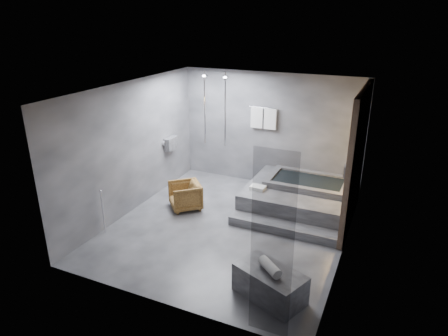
% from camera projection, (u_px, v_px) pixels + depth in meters
% --- Properties ---
extents(room, '(5.00, 5.04, 2.82)m').
position_uv_depth(room, '(253.00, 145.00, 7.55)').
color(room, '#313234').
rests_on(room, ground).
extents(tub_deck, '(2.20, 2.00, 0.50)m').
position_uv_depth(tub_deck, '(298.00, 197.00, 8.86)').
color(tub_deck, '#37373A').
rests_on(tub_deck, ground).
extents(tub_step, '(2.20, 0.36, 0.18)m').
position_uv_depth(tub_step, '(282.00, 228.00, 7.92)').
color(tub_step, '#37373A').
rests_on(tub_step, ground).
extents(concrete_bench, '(1.20, 0.94, 0.48)m').
position_uv_depth(concrete_bench, '(270.00, 284.00, 6.04)').
color(concrete_bench, '#2D2D2F').
rests_on(concrete_bench, ground).
extents(driftwood_chair, '(0.92, 0.92, 0.60)m').
position_uv_depth(driftwood_chair, '(185.00, 196.00, 8.82)').
color(driftwood_chair, '#472D11').
rests_on(driftwood_chair, ground).
extents(rolled_towel, '(0.43, 0.40, 0.16)m').
position_uv_depth(rolled_towel, '(270.00, 267.00, 5.91)').
color(rolled_towel, white).
rests_on(rolled_towel, concrete_bench).
extents(deck_towel, '(0.33, 0.25, 0.08)m').
position_uv_depth(deck_towel, '(258.00, 188.00, 8.62)').
color(deck_towel, white).
rests_on(deck_towel, tub_deck).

